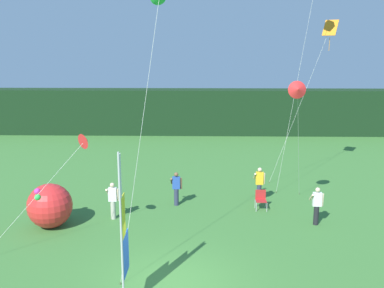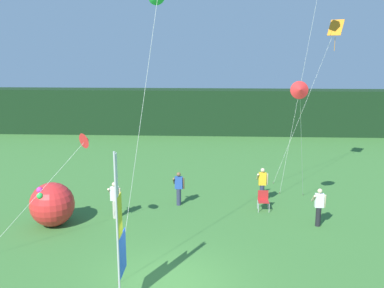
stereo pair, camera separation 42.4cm
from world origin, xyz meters
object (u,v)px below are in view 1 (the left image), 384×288
at_px(kite_orange_diamond_0, 327,36).
at_px(person_near_banner, 259,184).
at_px(person_far_left, 176,188).
at_px(kite_red_delta_2, 298,90).
at_px(folding_chair, 261,198).
at_px(person_far_right, 317,205).
at_px(kite_red_delta_3, 85,141).
at_px(person_mid_field, 113,200).
at_px(inflatable_balloon, 50,206).
at_px(banner_flag, 123,233).

bearing_deg(kite_orange_diamond_0, person_near_banner, -136.74).
bearing_deg(person_far_left, kite_red_delta_2, -17.71).
distance_m(person_far_left, folding_chair, 3.99).
distance_m(person_far_left, person_far_right, 6.44).
height_order(person_near_banner, kite_red_delta_3, kite_red_delta_3).
relative_size(person_mid_field, person_far_left, 1.01).
relative_size(kite_red_delta_2, kite_red_delta_3, 1.41).
bearing_deg(kite_red_delta_2, inflatable_balloon, -174.19).
relative_size(banner_flag, kite_red_delta_3, 1.09).
bearing_deg(person_near_banner, kite_orange_diamond_0, 43.26).
bearing_deg(inflatable_balloon, person_mid_field, 20.87).
xyz_separation_m(person_far_left, person_far_right, (6.06, -2.18, 0.01)).
distance_m(person_mid_field, kite_red_delta_3, 3.81).
xyz_separation_m(kite_orange_diamond_0, kite_red_delta_2, (-2.67, -5.80, -2.31)).
relative_size(banner_flag, kite_red_delta_2, 0.77).
bearing_deg(kite_orange_diamond_0, banner_flag, -125.41).
height_order(kite_red_delta_2, kite_red_delta_3, kite_red_delta_2).
relative_size(person_far_right, kite_red_delta_2, 0.27).
height_order(banner_flag, folding_chair, banner_flag).
bearing_deg(banner_flag, kite_orange_diamond_0, 54.59).
bearing_deg(person_far_right, kite_red_delta_3, -169.22).
bearing_deg(kite_orange_diamond_0, person_far_right, -105.31).
bearing_deg(person_mid_field, inflatable_balloon, -159.13).
xyz_separation_m(person_far_left, kite_orange_diamond_0, (7.79, 4.16, 7.10)).
xyz_separation_m(banner_flag, person_far_left, (1.01, 8.22, -1.37)).
xyz_separation_m(inflatable_balloon, kite_orange_diamond_0, (12.91, 6.84, 7.03)).
bearing_deg(person_mid_field, kite_red_delta_2, 0.80).
bearing_deg(person_near_banner, inflatable_balloon, -160.31).
distance_m(banner_flag, person_mid_field, 6.82).
height_order(person_near_banner, inflatable_balloon, inflatable_balloon).
relative_size(person_near_banner, folding_chair, 1.93).
xyz_separation_m(person_near_banner, kite_orange_diamond_0, (3.80, 3.58, 7.05)).
distance_m(inflatable_balloon, kite_red_delta_2, 11.32).
relative_size(inflatable_balloon, folding_chair, 2.09).
xyz_separation_m(person_near_banner, folding_chair, (-0.04, -0.99, -0.40)).
distance_m(folding_chair, kite_red_delta_3, 8.65).
bearing_deg(inflatable_balloon, kite_orange_diamond_0, 27.91).
distance_m(kite_red_delta_2, kite_red_delta_3, 8.76).
distance_m(banner_flag, kite_red_delta_2, 9.62).
distance_m(banner_flag, kite_orange_diamond_0, 16.23).
bearing_deg(kite_red_delta_3, person_far_left, 51.27).
xyz_separation_m(person_mid_field, kite_red_delta_2, (7.79, 0.11, 4.78)).
bearing_deg(kite_red_delta_3, person_far_right, 10.78).
bearing_deg(kite_red_delta_3, kite_orange_diamond_0, 36.48).
xyz_separation_m(person_near_banner, person_mid_field, (-6.66, -2.33, -0.04)).
bearing_deg(inflatable_balloon, person_far_left, 27.63).
xyz_separation_m(person_far_right, kite_orange_diamond_0, (1.74, 6.34, 7.09)).
bearing_deg(folding_chair, person_far_right, -40.06).
bearing_deg(banner_flag, person_near_banner, 60.40).
bearing_deg(banner_flag, person_far_left, 83.02).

